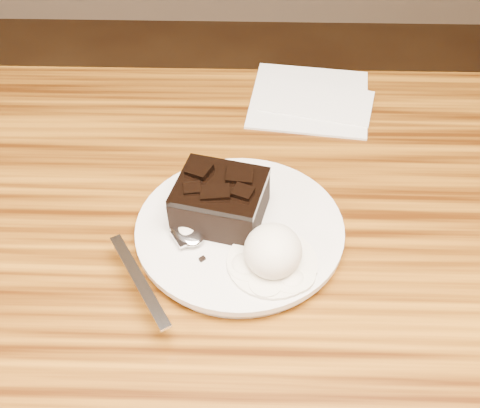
{
  "coord_description": "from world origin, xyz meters",
  "views": [
    {
      "loc": [
        0.06,
        -0.35,
        1.21
      ],
      "look_at": [
        0.05,
        0.08,
        0.79
      ],
      "focal_mm": 43.72,
      "sensor_mm": 36.0,
      "label": 1
    }
  ],
  "objects_px": {
    "plate": "(240,232)",
    "brownie": "(220,202)",
    "napkin": "(309,98)",
    "spoon": "(187,232)",
    "ice_cream_scoop": "(273,251)"
  },
  "relations": [
    {
      "from": "ice_cream_scoop",
      "to": "napkin",
      "type": "bearing_deg",
      "value": 79.69
    },
    {
      "from": "spoon",
      "to": "ice_cream_scoop",
      "type": "bearing_deg",
      "value": -53.34
    },
    {
      "from": "brownie",
      "to": "spoon",
      "type": "height_order",
      "value": "brownie"
    },
    {
      "from": "napkin",
      "to": "brownie",
      "type": "bearing_deg",
      "value": -114.18
    },
    {
      "from": "brownie",
      "to": "ice_cream_scoop",
      "type": "height_order",
      "value": "ice_cream_scoop"
    },
    {
      "from": "plate",
      "to": "brownie",
      "type": "height_order",
      "value": "brownie"
    },
    {
      "from": "plate",
      "to": "ice_cream_scoop",
      "type": "relative_size",
      "value": 3.63
    },
    {
      "from": "ice_cream_scoop",
      "to": "napkin",
      "type": "relative_size",
      "value": 0.38
    },
    {
      "from": "plate",
      "to": "ice_cream_scoop",
      "type": "bearing_deg",
      "value": -56.75
    },
    {
      "from": "spoon",
      "to": "napkin",
      "type": "distance_m",
      "value": 0.31
    },
    {
      "from": "brownie",
      "to": "ice_cream_scoop",
      "type": "relative_size",
      "value": 1.46
    },
    {
      "from": "plate",
      "to": "brownie",
      "type": "distance_m",
      "value": 0.04
    },
    {
      "from": "brownie",
      "to": "napkin",
      "type": "xyz_separation_m",
      "value": [
        0.11,
        0.24,
        -0.04
      ]
    },
    {
      "from": "plate",
      "to": "spoon",
      "type": "relative_size",
      "value": 1.18
    },
    {
      "from": "ice_cream_scoop",
      "to": "spoon",
      "type": "relative_size",
      "value": 0.33
    }
  ]
}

